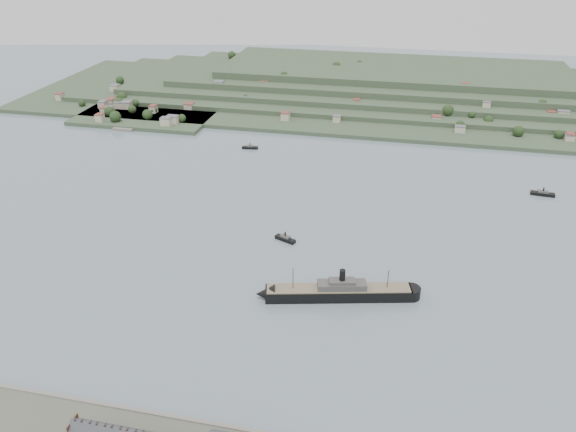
# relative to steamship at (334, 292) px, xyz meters

# --- Properties ---
(ground) EXTENTS (1400.00, 1400.00, 0.00)m
(ground) POSITION_rel_steamship_xyz_m (-56.12, 42.66, -4.32)
(ground) COLOR slate
(ground) RESTS_ON ground
(far_peninsula) EXTENTS (760.00, 309.00, 30.00)m
(far_peninsula) POSITION_rel_steamship_xyz_m (-28.21, 435.76, 7.56)
(far_peninsula) COLOR #30462E
(far_peninsula) RESTS_ON ground
(steamship) EXTENTS (96.14, 32.52, 23.37)m
(steamship) POSITION_rel_steamship_xyz_m (0.00, 0.00, 0.00)
(steamship) COLOR black
(steamship) RESTS_ON ground
(tugboat) EXTENTS (15.83, 9.99, 6.96)m
(tugboat) POSITION_rel_steamship_xyz_m (-42.89, 58.85, -2.62)
(tugboat) COLOR black
(tugboat) RESTS_ON ground
(ferry_west) EXTENTS (15.89, 6.24, 5.80)m
(ferry_west) POSITION_rel_steamship_xyz_m (-115.31, 224.57, -2.92)
(ferry_west) COLOR black
(ferry_west) RESTS_ON ground
(ferry_east) EXTENTS (18.91, 6.91, 6.94)m
(ferry_east) POSITION_rel_steamship_xyz_m (145.13, 174.63, -2.65)
(ferry_east) COLOR black
(ferry_east) RESTS_ON ground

